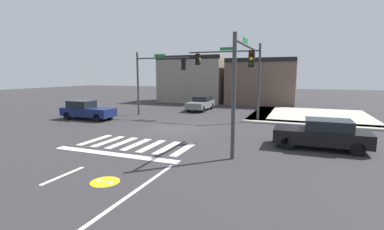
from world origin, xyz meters
TOP-DOWN VIEW (x-y plane):
  - ground_plane at (0.00, 0.00)m, footprint 120.00×120.00m
  - crosswalk_near at (-0.00, -4.50)m, footprint 5.97×2.61m
  - bike_detector_marking at (1.87, -9.43)m, footprint 1.03×1.03m
  - curb_corner_northeast at (8.49, 9.42)m, footprint 10.00×10.60m
  - storefront_row at (-1.07, 18.73)m, footprint 17.60×5.95m
  - traffic_signal_northwest at (-3.90, 5.11)m, footprint 5.24×0.32m
  - traffic_signal_southeast at (5.43, -3.15)m, footprint 0.32×5.43m
  - traffic_signal_northeast at (2.82, 5.33)m, footprint 6.02×0.32m
  - car_black at (9.26, -1.76)m, footprint 4.50×1.92m
  - car_navy at (-8.53, 1.21)m, footprint 4.58×1.70m
  - car_gray at (-1.56, 10.27)m, footprint 1.77×4.38m

SIDE VIEW (x-z plane):
  - ground_plane at x=0.00m, z-range 0.00..0.00m
  - bike_detector_marking at x=1.87m, z-range 0.00..0.01m
  - crosswalk_near at x=0.00m, z-range 0.00..0.01m
  - curb_corner_northeast at x=8.49m, z-range 0.00..0.15m
  - car_gray at x=-1.56m, z-range 0.01..1.45m
  - car_black at x=9.26m, z-range 0.01..1.52m
  - car_navy at x=-8.53m, z-range -0.01..1.55m
  - storefront_row at x=-1.07m, z-range -0.10..6.07m
  - traffic_signal_southeast at x=5.43m, z-range 1.14..6.68m
  - traffic_signal_northwest at x=-3.90m, z-range 1.04..6.78m
  - traffic_signal_northeast at x=2.82m, z-range 1.16..7.29m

